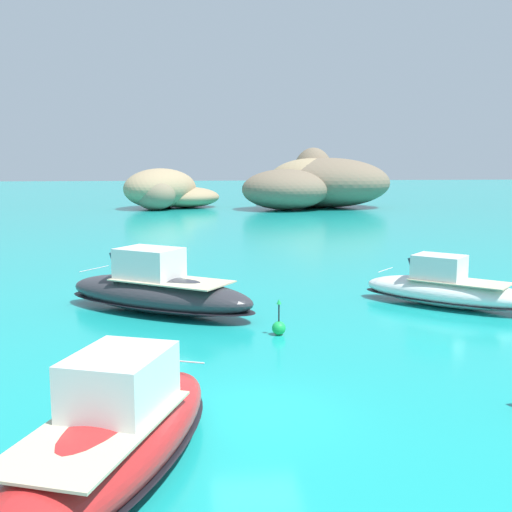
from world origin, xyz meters
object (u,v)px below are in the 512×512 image
Objects in this scene: motorboat_charcoal at (158,291)px; channel_buoy at (279,327)px; islet_small at (166,191)px; motorboat_red at (113,438)px; islet_large at (315,184)px; motorboat_white at (446,289)px.

channel_buoy is at bearing -42.18° from motorboat_charcoal.
motorboat_charcoal is at bearing -88.76° from islet_small.
motorboat_charcoal is at bearing 88.75° from motorboat_red.
islet_large is 3.24× the size of motorboat_white.
motorboat_white is (-6.64, -65.07, -2.66)m from islet_large.
motorboat_white is 5.35× the size of channel_buoy.
islet_large is at bearing 77.48° from channel_buoy.
motorboat_charcoal is at bearing 178.83° from motorboat_white.
islet_small reaches higher than motorboat_red.
islet_large is 17.34× the size of channel_buoy.
motorboat_white is (15.21, -65.88, -1.59)m from islet_small.
motorboat_red is 6.56× the size of channel_buoy.
islet_large reaches higher than motorboat_charcoal.
motorboat_charcoal is at bearing -107.50° from islet_large.
motorboat_white is 0.82× the size of motorboat_red.
motorboat_white is (13.79, -0.28, -0.17)m from motorboat_charcoal.
islet_large is 71.11m from channel_buoy.
motorboat_charcoal is (1.42, -65.60, -1.42)m from islet_small.
motorboat_white is at bearing 26.00° from channel_buoy.
islet_small is 81.50m from motorboat_red.
channel_buoy is (5.03, -4.56, -0.66)m from motorboat_charcoal.
islet_small is at bearing 103.00° from motorboat_white.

